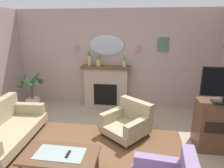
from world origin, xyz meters
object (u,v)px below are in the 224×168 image
object	(u,v)px
mantel_vase_centre	(124,61)
floral_couch	(3,128)
mantel_vase_left	(89,58)
mantel_vase_right	(98,60)
wall_sconce_right	(138,48)
potted_plant_corner_palm	(32,92)
wall_sconce_left	(76,47)
armchair_by_coffee_table	(128,121)
tv_cabinet	(219,125)
fireplace	(106,87)
framed_picture	(163,44)
tv_remote	(68,154)
wall_mirror	(107,45)
coffee_table	(60,157)

from	to	relation	value
mantel_vase_centre	floral_couch	xyz separation A→B (m)	(-2.16, -2.11, -1.00)
mantel_vase_left	mantel_vase_right	xyz separation A→B (m)	(0.25, -0.00, -0.06)
mantel_vase_centre	wall_sconce_right	world-z (taller)	wall_sconce_right
mantel_vase_right	potted_plant_corner_palm	world-z (taller)	mantel_vase_right
mantel_vase_left	wall_sconce_left	world-z (taller)	wall_sconce_left
mantel_vase_left	mantel_vase_centre	world-z (taller)	mantel_vase_left
mantel_vase_right	armchair_by_coffee_table	world-z (taller)	mantel_vase_right
tv_cabinet	fireplace	bearing A→B (deg)	145.07
floral_couch	potted_plant_corner_palm	xyz separation A→B (m)	(-0.29, 1.62, 0.17)
framed_picture	floral_couch	size ratio (longest dim) A/B	0.21
tv_remote	floral_couch	xyz separation A→B (m)	(-1.61, 0.76, -0.13)
tv_remote	framed_picture	bearing A→B (deg)	63.07
wall_sconce_left	floral_couch	size ratio (longest dim) A/B	0.08
mantel_vase_left	tv_cabinet	world-z (taller)	mantel_vase_left
framed_picture	armchair_by_coffee_table	world-z (taller)	framed_picture
mantel_vase_centre	tv_remote	distance (m)	3.05
wall_mirror	coffee_table	xyz separation A→B (m)	(-0.18, -3.03, -1.33)
tv_remote	potted_plant_corner_palm	xyz separation A→B (m)	(-1.90, 2.38, 0.04)
wall_mirror	floral_couch	bearing A→B (deg)	-126.06
coffee_table	tv_cabinet	xyz separation A→B (m)	(2.59, 1.20, 0.07)
mantel_vase_right	wall_sconce_left	bearing A→B (deg)	169.54
mantel_vase_right	framed_picture	bearing A→B (deg)	6.04
wall_sconce_right	tv_remote	world-z (taller)	wall_sconce_right
fireplace	mantel_vase_left	distance (m)	0.93
coffee_table	tv_remote	world-z (taller)	tv_remote
tv_cabinet	potted_plant_corner_palm	world-z (taller)	potted_plant_corner_palm
wall_mirror	mantel_vase_right	bearing A→B (deg)	-139.64
mantel_vase_right	framed_picture	xyz separation A→B (m)	(1.70, 0.18, 0.43)
wall_sconce_right	tv_cabinet	bearing A→B (deg)	-48.66
fireplace	tv_cabinet	bearing A→B (deg)	-34.93
wall_mirror	tv_cabinet	xyz separation A→B (m)	(2.41, -1.83, -1.26)
wall_sconce_left	wall_sconce_right	xyz separation A→B (m)	(1.70, 0.00, 0.00)
potted_plant_corner_palm	mantel_vase_left	bearing A→B (deg)	18.23
floral_couch	mantel_vase_left	bearing A→B (deg)	60.16
wall_sconce_right	framed_picture	xyz separation A→B (m)	(0.65, 0.06, 0.09)
tv_cabinet	framed_picture	bearing A→B (deg)	116.42
wall_sconce_left	tv_remote	world-z (taller)	wall_sconce_left
tv_remote	mantel_vase_centre	bearing A→B (deg)	79.16
coffee_table	fireplace	bearing A→B (deg)	86.50
wall_sconce_right	armchair_by_coffee_table	world-z (taller)	wall_sconce_right
mantel_vase_left	floral_couch	world-z (taller)	mantel_vase_left
mantel_vase_left	potted_plant_corner_palm	distance (m)	1.82
wall_mirror	potted_plant_corner_palm	distance (m)	2.40
tv_cabinet	wall_mirror	bearing A→B (deg)	142.87
mantel_vase_left	coffee_table	size ratio (longest dim) A/B	0.40
mantel_vase_right	wall_mirror	distance (m)	0.47
mantel_vase_centre	armchair_by_coffee_table	xyz separation A→B (m)	(0.23, -1.45, -1.02)
wall_sconce_left	wall_sconce_right	bearing A→B (deg)	0.00
fireplace	coffee_table	world-z (taller)	fireplace
mantel_vase_left	mantel_vase_right	world-z (taller)	mantel_vase_left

